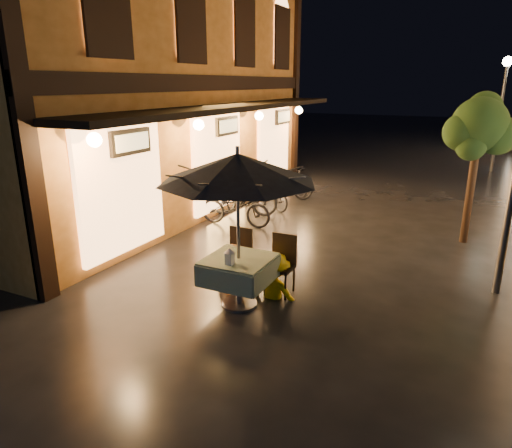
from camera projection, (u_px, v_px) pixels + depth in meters
The scene contains 16 objects.
ground at pixel (280, 306), 7.04m from camera, with size 90.00×90.00×0.00m, color black.
west_building at pixel (139, 66), 11.77m from camera, with size 5.90×11.40×7.40m.
street_tree at pixel (480, 129), 9.19m from camera, with size 1.43×1.20×3.15m.
streetlamp_far at pixel (503, 94), 16.95m from camera, with size 0.36×0.36×4.23m.
cafe_table at pixel (239, 270), 6.92m from camera, with size 0.99×0.99×0.78m.
patio_umbrella at pixel (238, 168), 6.46m from camera, with size 2.33×2.33×2.46m.
cafe_chair_left at pixel (238, 253), 7.74m from camera, with size 0.42×0.42×0.97m.
cafe_chair_right at pixel (282, 261), 7.40m from camera, with size 0.42×0.42×0.97m.
table_lantern at pixel (230, 255), 6.59m from camera, with size 0.16×0.16×0.25m.
person_orange at pixel (234, 245), 7.45m from camera, with size 0.74×0.58×1.53m, color #C0631E.
person_yellow at pixel (275, 255), 7.20m from camera, with size 0.91×0.52×1.41m, color #FFC600.
bicycle_0 at pixel (235, 207), 10.92m from camera, with size 0.62×1.78×0.94m, color black.
bicycle_1 at pixel (244, 196), 11.70m from camera, with size 0.49×1.74×1.04m, color black.
bicycle_2 at pixel (267, 193), 12.43m from camera, with size 0.58×1.67×0.88m, color black.
bicycle_3 at pixel (288, 185), 13.39m from camera, with size 0.42×1.47×0.89m, color black.
bicycle_4 at pixel (287, 181), 13.89m from camera, with size 0.59×1.68×0.88m, color black.
Camera 1 is at (2.44, -5.88, 3.31)m, focal length 32.00 mm.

